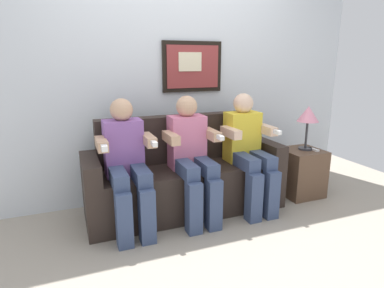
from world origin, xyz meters
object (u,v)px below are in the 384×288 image
Objects in this scene: person_on_left at (127,161)px; table_lamp at (308,116)px; couch at (185,179)px; person_on_right at (248,148)px; spare_remote_on_table at (314,149)px; person_in_middle at (192,154)px; side_table_right at (301,172)px.

table_lamp is (1.89, 0.06, 0.25)m from person_on_left.
person_on_right reaches higher than couch.
table_lamp is 0.36m from spare_remote_on_table.
person_on_left is 1.00× the size of person_in_middle.
spare_remote_on_table is (1.37, 0.00, -0.10)m from person_in_middle.
couch is at bearing 175.40° from table_lamp.
table_lamp is (0.73, 0.06, 0.25)m from person_on_right.
person_on_right reaches higher than side_table_right.
person_on_right is 0.79m from side_table_right.
spare_remote_on_table is (1.95, 0.00, -0.10)m from person_on_left.
couch is 1.68× the size of person_in_middle.
person_on_left reaches higher than couch.
person_on_right is at bearing -175.23° from table_lamp.
couch is 1.40m from spare_remote_on_table.
person_on_left is at bearing -179.95° from spare_remote_on_table.
person_in_middle reaches higher than side_table_right.
person_on_right is 0.80m from spare_remote_on_table.
person_in_middle is 2.41× the size of table_lamp.
person_on_left is at bearing -179.95° from person_in_middle.
person_on_left is (-0.58, -0.17, 0.29)m from couch.
table_lamp is (0.03, 0.00, 0.61)m from side_table_right.
spare_remote_on_table is (0.09, -0.06, 0.26)m from side_table_right.
couch is at bearing 16.17° from person_on_left.
side_table_right is 3.85× the size of spare_remote_on_table.
person_in_middle is at bearing -177.32° from table_lamp.
spare_remote_on_table is (0.79, 0.00, -0.10)m from person_on_right.
side_table_right is (1.28, -0.11, -0.06)m from couch.
side_table_right is at bearing 2.73° from person_in_middle.
table_lamp is 3.54× the size of spare_remote_on_table.
person_in_middle is (0.58, 0.00, -0.00)m from person_on_left.
person_on_right is (0.58, 0.00, 0.00)m from person_in_middle.
couch is at bearing 90.17° from person_in_middle.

